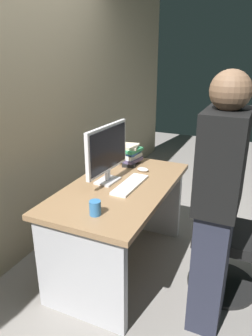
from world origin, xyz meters
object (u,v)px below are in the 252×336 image
object	(u,v)px
office_chair	(219,237)
handbag	(217,220)
mouse	(143,169)
cup_near_keyboard	(95,208)
book_stack	(131,155)
person_at_desk	(217,208)
keyboard	(130,185)
monitor	(107,151)
desk	(120,212)

from	to	relation	value
office_chair	handbag	size ratio (longest dim) A/B	2.49
mouse	handbag	distance (m)	1.01
cup_near_keyboard	book_stack	distance (m)	0.98
person_at_desk	keyboard	distance (m)	0.76
keyboard	mouse	distance (m)	0.33
office_chair	handbag	bearing A→B (deg)	7.73
office_chair	monitor	bearing A→B (deg)	94.41
keyboard	cup_near_keyboard	bearing A→B (deg)	179.14
desk	cup_near_keyboard	xyz separation A→B (m)	(-0.49, -0.06, 0.28)
desk	keyboard	size ratio (longest dim) A/B	3.17
keyboard	mouse	xyz separation A→B (m)	(0.33, 0.02, 0.01)
desk	mouse	xyz separation A→B (m)	(0.35, -0.05, 0.25)
person_at_desk	mouse	xyz separation A→B (m)	(0.62, 0.72, -0.08)
book_stack	handbag	distance (m)	1.11
keyboard	handbag	bearing A→B (deg)	-33.76
keyboard	cup_near_keyboard	size ratio (longest dim) A/B	4.44
desk	mouse	world-z (taller)	mouse
handbag	desk	bearing A→B (deg)	142.02
monitor	mouse	distance (m)	0.44
book_stack	handbag	bearing A→B (deg)	-64.70
desk	mouse	bearing A→B (deg)	-8.66
cup_near_keyboard	book_stack	xyz separation A→B (m)	(0.97, 0.18, 0.04)
mouse	cup_near_keyboard	bearing A→B (deg)	-179.82
person_at_desk	mouse	bearing A→B (deg)	49.34
monitor	handbag	xyz separation A→B (m)	(0.83, -0.78, -0.86)
desk	cup_near_keyboard	world-z (taller)	cup_near_keyboard
person_at_desk	desk	bearing A→B (deg)	70.73
office_chair	person_at_desk	bearing A→B (deg)	-179.75
desk	cup_near_keyboard	distance (m)	0.57
office_chair	book_stack	distance (m)	1.05
person_at_desk	monitor	bearing A→B (deg)	71.81
keyboard	cup_near_keyboard	distance (m)	0.51
person_at_desk	mouse	size ratio (longest dim) A/B	16.39
desk	book_stack	xyz separation A→B (m)	(0.48, 0.12, 0.32)
monitor	desk	bearing A→B (deg)	-100.90
person_at_desk	monitor	world-z (taller)	person_at_desk
office_chair	cup_near_keyboard	xyz separation A→B (m)	(-0.58, 0.71, 0.36)
desk	office_chair	size ratio (longest dim) A/B	1.45
monitor	cup_near_keyboard	distance (m)	0.58
desk	keyboard	xyz separation A→B (m)	(0.02, -0.08, 0.25)
monitor	cup_near_keyboard	xyz separation A→B (m)	(-0.51, -0.17, -0.21)
cup_near_keyboard	book_stack	world-z (taller)	book_stack
book_stack	handbag	world-z (taller)	book_stack
keyboard	cup_near_keyboard	world-z (taller)	cup_near_keyboard
person_at_desk	monitor	size ratio (longest dim) A/B	3.03
cup_near_keyboard	handbag	distance (m)	1.61
mouse	handbag	world-z (taller)	mouse
desk	monitor	xyz separation A→B (m)	(0.02, 0.12, 0.49)
office_chair	monitor	size ratio (longest dim) A/B	1.74
desk	book_stack	distance (m)	0.59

